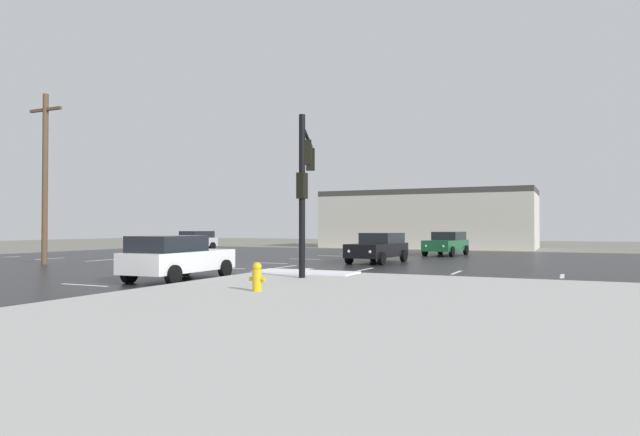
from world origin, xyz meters
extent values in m
plane|color=slate|center=(0.00, 0.00, 0.00)|extent=(120.00, 120.00, 0.00)
cube|color=#232326|center=(0.00, 0.00, 0.01)|extent=(44.00, 44.00, 0.02)
cube|color=#B2B2AD|center=(12.00, -12.00, 0.07)|extent=(18.00, 18.00, 0.14)
cube|color=white|center=(5.00, -4.00, 0.17)|extent=(4.00, 1.60, 0.06)
cube|color=silver|center=(0.00, -10.00, 0.02)|extent=(2.00, 0.15, 0.01)
cube|color=silver|center=(0.00, -6.00, 0.02)|extent=(2.00, 0.15, 0.01)
cube|color=silver|center=(0.00, -2.00, 0.02)|extent=(2.00, 0.15, 0.01)
cube|color=silver|center=(0.00, 2.00, 0.02)|extent=(2.00, 0.15, 0.01)
cube|color=silver|center=(0.00, 6.00, 0.02)|extent=(2.00, 0.15, 0.01)
cube|color=silver|center=(0.00, 10.00, 0.02)|extent=(2.00, 0.15, 0.01)
cube|color=silver|center=(0.00, 14.00, 0.02)|extent=(2.00, 0.15, 0.01)
cube|color=silver|center=(0.00, 18.00, 0.02)|extent=(2.00, 0.15, 0.01)
cube|color=silver|center=(-18.00, 0.00, 0.02)|extent=(0.15, 2.00, 0.01)
cube|color=silver|center=(-14.00, 0.00, 0.02)|extent=(0.15, 2.00, 0.01)
cube|color=silver|center=(-10.00, 0.00, 0.02)|extent=(0.15, 2.00, 0.01)
cube|color=silver|center=(-6.00, 0.00, 0.02)|extent=(0.15, 2.00, 0.01)
cube|color=silver|center=(-2.00, 0.00, 0.02)|extent=(0.15, 2.00, 0.01)
cube|color=silver|center=(2.00, 0.00, 0.02)|extent=(0.15, 2.00, 0.01)
cube|color=silver|center=(6.00, 0.00, 0.02)|extent=(0.15, 2.00, 0.01)
cube|color=silver|center=(10.00, 0.00, 0.02)|extent=(0.15, 2.00, 0.01)
cube|color=silver|center=(14.00, 0.00, 0.02)|extent=(0.15, 2.00, 0.01)
cube|color=silver|center=(3.50, -4.00, 0.02)|extent=(0.45, 7.00, 0.01)
cylinder|color=black|center=(5.81, -5.88, 2.98)|extent=(0.22, 0.22, 5.69)
cylinder|color=black|center=(4.92, -3.66, 5.43)|extent=(1.91, 4.49, 0.14)
cube|color=black|center=(5.01, -3.89, 4.80)|extent=(0.44, 0.39, 0.95)
sphere|color=red|center=(4.95, -3.74, 5.09)|extent=(0.20, 0.20, 0.20)
cube|color=black|center=(4.21, -1.89, 4.80)|extent=(0.44, 0.39, 0.95)
sphere|color=red|center=(4.15, -1.74, 5.09)|extent=(0.20, 0.20, 0.20)
cube|color=black|center=(5.81, -5.88, 3.34)|extent=(0.28, 0.36, 0.90)
cylinder|color=gold|center=(6.50, -9.99, 0.44)|extent=(0.26, 0.26, 0.60)
sphere|color=gold|center=(6.50, -9.99, 0.81)|extent=(0.25, 0.25, 0.25)
cylinder|color=gold|center=(6.32, -9.99, 0.47)|extent=(0.12, 0.11, 0.11)
cylinder|color=gold|center=(6.68, -9.99, 0.47)|extent=(0.12, 0.11, 0.11)
cube|color=beige|center=(2.19, 27.61, 2.39)|extent=(19.00, 8.00, 4.79)
cube|color=#3F3D3A|center=(2.19, 27.61, 5.04)|extent=(19.00, 8.00, 0.50)
cube|color=white|center=(1.72, -7.37, 0.70)|extent=(1.98, 4.57, 0.70)
cube|color=black|center=(1.75, -8.04, 1.33)|extent=(1.75, 2.54, 0.55)
cylinder|color=black|center=(0.76, -5.87, 0.35)|extent=(0.25, 0.67, 0.66)
cylinder|color=black|center=(2.56, -5.80, 0.35)|extent=(0.25, 0.67, 0.66)
cylinder|color=black|center=(0.88, -8.93, 0.35)|extent=(0.25, 0.67, 0.66)
cylinder|color=black|center=(2.68, -8.86, 0.35)|extent=(0.25, 0.67, 0.66)
sphere|color=white|center=(1.05, -5.19, 0.70)|extent=(0.18, 0.18, 0.18)
sphere|color=white|center=(2.21, -5.15, 0.70)|extent=(0.18, 0.18, 0.18)
cube|color=#B7BABF|center=(-13.66, 12.91, 0.70)|extent=(2.11, 4.61, 0.70)
cube|color=black|center=(-13.61, 13.58, 1.33)|extent=(1.82, 2.58, 0.55)
cylinder|color=black|center=(-12.87, 11.32, 0.35)|extent=(0.27, 0.67, 0.66)
cylinder|color=black|center=(-14.66, 11.44, 0.35)|extent=(0.27, 0.67, 0.66)
cylinder|color=black|center=(-12.66, 14.37, 0.35)|extent=(0.27, 0.67, 0.66)
cylinder|color=black|center=(-14.45, 14.50, 0.35)|extent=(0.27, 0.67, 0.66)
sphere|color=white|center=(-13.24, 10.67, 0.70)|extent=(0.18, 0.18, 0.18)
sphere|color=white|center=(-14.39, 10.75, 0.70)|extent=(0.18, 0.18, 0.18)
cube|color=black|center=(5.03, 4.53, 0.70)|extent=(2.15, 4.63, 0.70)
cube|color=black|center=(5.08, 5.20, 1.33)|extent=(1.85, 2.60, 0.55)
cylinder|color=black|center=(5.81, 2.93, 0.35)|extent=(0.27, 0.68, 0.66)
cylinder|color=black|center=(4.01, 3.08, 0.35)|extent=(0.27, 0.68, 0.66)
cylinder|color=black|center=(6.05, 5.98, 0.35)|extent=(0.27, 0.68, 0.66)
cylinder|color=black|center=(4.25, 6.13, 0.35)|extent=(0.27, 0.68, 0.66)
sphere|color=white|center=(5.43, 2.29, 0.70)|extent=(0.18, 0.18, 0.18)
sphere|color=white|center=(4.28, 2.38, 0.70)|extent=(0.18, 0.18, 0.18)
cube|color=#195933|center=(6.70, 13.87, 0.70)|extent=(2.31, 4.68, 0.70)
cube|color=black|center=(6.77, 14.54, 1.33)|extent=(1.93, 2.65, 0.55)
cylinder|color=black|center=(7.41, 12.25, 0.35)|extent=(0.29, 0.68, 0.66)
cylinder|color=black|center=(5.63, 12.45, 0.35)|extent=(0.29, 0.68, 0.66)
cylinder|color=black|center=(7.77, 15.29, 0.35)|extent=(0.29, 0.68, 0.66)
cylinder|color=black|center=(5.98, 15.49, 0.35)|extent=(0.29, 0.68, 0.66)
sphere|color=white|center=(7.01, 11.62, 0.70)|extent=(0.18, 0.18, 0.18)
sphere|color=white|center=(5.87, 11.75, 0.70)|extent=(0.18, 0.18, 0.18)
cylinder|color=brown|center=(-9.95, -3.59, 4.35)|extent=(0.28, 0.28, 8.70)
cube|color=brown|center=(-9.95, -3.59, 7.90)|extent=(2.20, 0.14, 0.14)
camera|label=1|loc=(14.30, -22.80, 1.88)|focal=30.56mm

